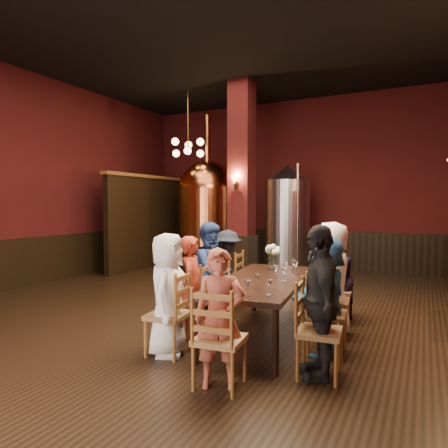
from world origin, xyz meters
The scene contains 39 objects.
room centered at (0.00, 0.00, 2.25)m, with size 10.00×10.02×4.50m.
wainscot_back centered at (0.00, 4.96, 0.50)m, with size 7.90×0.08×1.00m, color black.
wainscot_left centered at (-3.96, 0.00, 0.50)m, with size 0.08×9.90×1.00m, color black.
column centered at (-0.30, 2.80, 2.25)m, with size 0.58×0.58×4.50m, color #420F0E.
partition centered at (-3.20, 3.20, 1.20)m, with size 0.22×3.50×2.40m, color black.
pendant_cluster centered at (-1.80, 2.90, 3.10)m, with size 0.90×0.90×1.70m, color #A57226, non-canonical shape.
sconce_column centered at (-0.30, 2.50, 2.20)m, with size 0.20×0.20×0.36m, color black, non-canonical shape.
dining_table centered at (1.60, -0.75, 0.69)m, with size 1.26×2.50×0.75m.
chair_0 centered at (0.86, -1.84, 0.46)m, with size 0.46×0.46×0.92m, color brown, non-canonical shape.
person_0 centered at (0.86, -1.84, 0.70)m, with size 0.68×0.44×1.39m, color white.
chair_1 centered at (0.79, -1.18, 0.46)m, with size 0.46×0.46×0.92m, color brown, non-canonical shape.
person_1 centered at (0.79, -1.18, 0.65)m, with size 0.48×0.31×1.31m, color maroon.
chair_2 centered at (0.72, -0.52, 0.46)m, with size 0.46×0.46×0.92m, color brown, non-canonical shape.
person_2 centered at (0.72, -0.52, 0.73)m, with size 0.71×0.35×1.46m, color navy.
chair_3 centered at (0.65, 0.15, 0.46)m, with size 0.46×0.46×0.92m, color brown, non-canonical shape.
person_3 centered at (0.65, 0.15, 0.65)m, with size 0.84×0.48×1.30m, color black.
chair_4 centered at (2.55, -1.65, 0.46)m, with size 0.46×0.46×0.92m, color brown, non-canonical shape.
person_4 centered at (2.55, -1.65, 0.76)m, with size 0.89×0.37×1.52m, color black.
chair_5 centered at (2.48, -0.99, 0.46)m, with size 0.46×0.46×0.92m, color brown, non-canonical shape.
person_5 centered at (2.48, -0.99, 0.68)m, with size 1.26×0.40×1.36m, color teal.
chair_6 centered at (2.41, -0.33, 0.46)m, with size 0.46×0.46×0.92m, color brown, non-canonical shape.
person_6 centered at (2.41, -0.33, 0.75)m, with size 0.73×0.47×1.49m, color beige.
chair_7 centered at (2.34, 0.33, 0.46)m, with size 0.46×0.46×0.92m, color brown, non-canonical shape.
person_7 centered at (2.34, 0.33, 0.64)m, with size 0.63×0.31×1.29m, color black.
chair_8 centered at (1.77, -2.29, 0.46)m, with size 0.46×0.46×0.92m, color brown, non-canonical shape.
person_8 centered at (1.77, -2.29, 0.66)m, with size 0.48×0.31×1.31m, color #AE4E3A.
copper_kettle centered at (-1.69, 3.69, 1.47)m, with size 1.71×1.71×4.04m.
steel_vessel centered at (0.43, 3.92, 1.33)m, with size 1.13×1.13×2.66m.
rose_vase centered at (1.47, -0.03, 1.00)m, with size 0.22×0.22×0.38m.
wine_glass_0 centered at (2.01, -1.60, 0.83)m, with size 0.07×0.07×0.17m, color white, non-canonical shape.
wine_glass_1 centered at (1.78, -0.35, 0.83)m, with size 0.07×0.07×0.17m, color white, non-canonical shape.
wine_glass_2 centered at (1.77, 0.02, 0.83)m, with size 0.07×0.07×0.17m, color white, non-canonical shape.
wine_glass_3 centered at (1.90, -0.79, 0.83)m, with size 0.07×0.07×0.17m, color white, non-canonical shape.
wine_glass_4 centered at (1.81, -1.73, 0.83)m, with size 0.07×0.07×0.17m, color white, non-canonical shape.
wine_glass_5 centered at (1.76, -1.36, 0.83)m, with size 0.07×0.07×0.17m, color white, non-canonical shape.
wine_glass_6 centered at (1.89, -0.23, 0.83)m, with size 0.07×0.07×0.17m, color white, non-canonical shape.
wine_glass_7 centered at (1.82, -0.11, 0.83)m, with size 0.07×0.07×0.17m, color white, non-canonical shape.
wine_glass_8 centered at (1.75, -0.67, 0.83)m, with size 0.07×0.07×0.17m, color white, non-canonical shape.
wine_glass_9 centered at (1.33, -1.21, 0.83)m, with size 0.07×0.07×0.17m, color white, non-canonical shape.
Camera 1 is at (3.46, -5.56, 1.73)m, focal length 32.00 mm.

